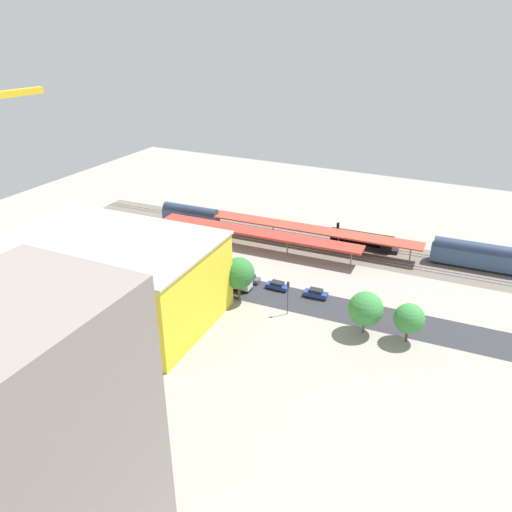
{
  "coord_description": "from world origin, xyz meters",
  "views": [
    {
      "loc": [
        -45.08,
        84.42,
        50.18
      ],
      "look_at": [
        -3.77,
        -0.86,
        4.73
      ],
      "focal_mm": 34.88,
      "sensor_mm": 36.0,
      "label": 1
    }
  ],
  "objects_px": {
    "parked_car_3": "(217,271)",
    "parked_car_2": "(249,279)",
    "street_tree_4": "(239,273)",
    "traffic_light": "(288,293)",
    "locomotive": "(364,240)",
    "box_truck_0": "(231,280)",
    "street_tree_1": "(366,309)",
    "street_tree_3": "(83,240)",
    "construction_building": "(113,278)",
    "box_truck_1": "(183,270)",
    "street_tree_0": "(409,319)",
    "passenger_coach": "(476,255)",
    "street_tree_2": "(201,275)",
    "parked_car_1": "(277,286)",
    "platform_canopy_near": "(258,233)",
    "platform_canopy_far": "(305,228)",
    "freight_coach_far": "(191,216)",
    "parked_car_0": "(316,294)"
  },
  "relations": [
    {
      "from": "parked_car_3",
      "to": "traffic_light",
      "type": "bearing_deg",
      "value": 157.78
    },
    {
      "from": "street_tree_1",
      "to": "platform_canopy_near",
      "type": "bearing_deg",
      "value": -36.42
    },
    {
      "from": "platform_canopy_near",
      "to": "street_tree_3",
      "type": "bearing_deg",
      "value": 35.86
    },
    {
      "from": "parked_car_0",
      "to": "street_tree_4",
      "type": "bearing_deg",
      "value": 30.13
    },
    {
      "from": "freight_coach_far",
      "to": "platform_canopy_near",
      "type": "bearing_deg",
      "value": 167.09
    },
    {
      "from": "box_truck_1",
      "to": "street_tree_0",
      "type": "bearing_deg",
      "value": 176.47
    },
    {
      "from": "parked_car_3",
      "to": "box_truck_1",
      "type": "height_order",
      "value": "box_truck_1"
    },
    {
      "from": "street_tree_2",
      "to": "street_tree_3",
      "type": "xyz_separation_m",
      "value": [
        31.23,
        -0.62,
        1.18
      ]
    },
    {
      "from": "passenger_coach",
      "to": "street_tree_2",
      "type": "distance_m",
      "value": 60.43
    },
    {
      "from": "traffic_light",
      "to": "parked_car_1",
      "type": "bearing_deg",
      "value": -55.21
    },
    {
      "from": "locomotive",
      "to": "construction_building",
      "type": "distance_m",
      "value": 60.2
    },
    {
      "from": "street_tree_4",
      "to": "traffic_light",
      "type": "bearing_deg",
      "value": 176.85
    },
    {
      "from": "freight_coach_far",
      "to": "parked_car_0",
      "type": "distance_m",
      "value": 47.25
    },
    {
      "from": "passenger_coach",
      "to": "box_truck_0",
      "type": "height_order",
      "value": "passenger_coach"
    },
    {
      "from": "platform_canopy_far",
      "to": "traffic_light",
      "type": "relative_size",
      "value": 8.16
    },
    {
      "from": "street_tree_3",
      "to": "street_tree_0",
      "type": "bearing_deg",
      "value": -179.77
    },
    {
      "from": "parked_car_3",
      "to": "parked_car_2",
      "type": "bearing_deg",
      "value": -179.51
    },
    {
      "from": "construction_building",
      "to": "street_tree_2",
      "type": "xyz_separation_m",
      "value": [
        -10.56,
        -13.26,
        -3.26
      ]
    },
    {
      "from": "locomotive",
      "to": "street_tree_0",
      "type": "height_order",
      "value": "street_tree_0"
    },
    {
      "from": "locomotive",
      "to": "box_truck_0",
      "type": "distance_m",
      "value": 36.86
    },
    {
      "from": "platform_canopy_far",
      "to": "street_tree_2",
      "type": "xyz_separation_m",
      "value": [
        10.12,
        31.54,
        -0.12
      ]
    },
    {
      "from": "parked_car_0",
      "to": "street_tree_1",
      "type": "xyz_separation_m",
      "value": [
        -11.71,
        8.01,
        4.07
      ]
    },
    {
      "from": "construction_building",
      "to": "street_tree_3",
      "type": "distance_m",
      "value": 24.99
    },
    {
      "from": "box_truck_1",
      "to": "box_truck_0",
      "type": "bearing_deg",
      "value": -176.12
    },
    {
      "from": "parked_car_0",
      "to": "box_truck_0",
      "type": "xyz_separation_m",
      "value": [
        17.02,
        3.68,
        0.84
      ]
    },
    {
      "from": "platform_canopy_far",
      "to": "street_tree_3",
      "type": "height_order",
      "value": "street_tree_3"
    },
    {
      "from": "parked_car_1",
      "to": "street_tree_1",
      "type": "bearing_deg",
      "value": 158.78
    },
    {
      "from": "parked_car_2",
      "to": "box_truck_1",
      "type": "xyz_separation_m",
      "value": [
        13.52,
        4.37,
        1.03
      ]
    },
    {
      "from": "parked_car_3",
      "to": "street_tree_3",
      "type": "distance_m",
      "value": 31.31
    },
    {
      "from": "street_tree_4",
      "to": "construction_building",
      "type": "bearing_deg",
      "value": 36.65
    },
    {
      "from": "parked_car_1",
      "to": "street_tree_3",
      "type": "relative_size",
      "value": 0.55
    },
    {
      "from": "platform_canopy_far",
      "to": "parked_car_1",
      "type": "height_order",
      "value": "platform_canopy_far"
    },
    {
      "from": "parked_car_2",
      "to": "construction_building",
      "type": "distance_m",
      "value": 28.21
    },
    {
      "from": "parked_car_2",
      "to": "traffic_light",
      "type": "bearing_deg",
      "value": 146.09
    },
    {
      "from": "construction_building",
      "to": "street_tree_0",
      "type": "distance_m",
      "value": 52.9
    },
    {
      "from": "passenger_coach",
      "to": "parked_car_2",
      "type": "xyz_separation_m",
      "value": [
        42.07,
        27.74,
        -2.44
      ]
    },
    {
      "from": "street_tree_0",
      "to": "traffic_light",
      "type": "height_order",
      "value": "street_tree_0"
    },
    {
      "from": "parked_car_3",
      "to": "box_truck_1",
      "type": "distance_m",
      "value": 7.33
    },
    {
      "from": "platform_canopy_far",
      "to": "box_truck_1",
      "type": "height_order",
      "value": "platform_canopy_far"
    },
    {
      "from": "platform_canopy_near",
      "to": "box_truck_1",
      "type": "height_order",
      "value": "platform_canopy_near"
    },
    {
      "from": "platform_canopy_near",
      "to": "box_truck_1",
      "type": "distance_m",
      "value": 21.76
    },
    {
      "from": "passenger_coach",
      "to": "street_tree_3",
      "type": "xyz_separation_m",
      "value": [
        79.8,
        35.32,
        2.12
      ]
    },
    {
      "from": "construction_building",
      "to": "box_truck_1",
      "type": "distance_m",
      "value": 18.34
    },
    {
      "from": "parked_car_1",
      "to": "parked_car_2",
      "type": "bearing_deg",
      "value": -1.56
    },
    {
      "from": "box_truck_1",
      "to": "street_tree_2",
      "type": "xyz_separation_m",
      "value": [
        -7.02,
        3.84,
        2.35
      ]
    },
    {
      "from": "parked_car_3",
      "to": "box_truck_0",
      "type": "bearing_deg",
      "value": 147.08
    },
    {
      "from": "locomotive",
      "to": "passenger_coach",
      "type": "relative_size",
      "value": 0.87
    },
    {
      "from": "locomotive",
      "to": "parked_car_3",
      "type": "height_order",
      "value": "locomotive"
    },
    {
      "from": "street_tree_1",
      "to": "street_tree_3",
      "type": "distance_m",
      "value": 64.25
    },
    {
      "from": "parked_car_3",
      "to": "street_tree_2",
      "type": "distance_m",
      "value": 8.87
    }
  ]
}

